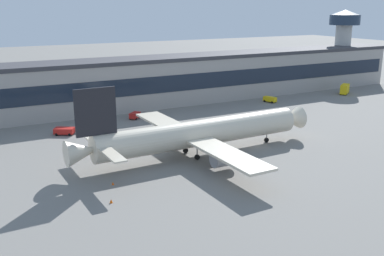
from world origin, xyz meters
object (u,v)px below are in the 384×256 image
at_px(baggage_tug, 135,115).
at_px(traffic_cone_0, 113,183).
at_px(control_tower, 343,38).
at_px(pushback_tractor, 64,131).
at_px(stair_truck, 345,89).
at_px(traffic_cone_1, 111,201).
at_px(follow_me_car, 270,99).
at_px(airliner, 197,134).

relative_size(baggage_tug, traffic_cone_0, 7.30).
relative_size(control_tower, pushback_tractor, 5.46).
distance_m(stair_truck, traffic_cone_0, 110.50).
xyz_separation_m(stair_truck, traffic_cone_0, (-102.41, -41.48, -1.70)).
xyz_separation_m(pushback_tractor, traffic_cone_1, (-2.49, -44.17, -0.72)).
xyz_separation_m(follow_me_car, traffic_cone_1, (-72.29, -50.36, -0.76)).
distance_m(control_tower, traffic_cone_1, 141.37).
distance_m(airliner, traffic_cone_0, 23.12).
relative_size(pushback_tractor, follow_me_car, 1.15).
xyz_separation_m(airliner, control_tower, (98.44, 53.47, 13.82)).
xyz_separation_m(control_tower, traffic_cone_1, (-122.65, -67.86, -18.35)).
bearing_deg(traffic_cone_1, control_tower, 28.96).
bearing_deg(traffic_cone_1, airliner, 30.73).
bearing_deg(traffic_cone_0, pushback_tractor, 90.35).
bearing_deg(control_tower, traffic_cone_1, -151.04).
bearing_deg(follow_me_car, pushback_tractor, -174.93).
xyz_separation_m(baggage_tug, traffic_cone_1, (-24.03, -50.73, -0.75)).
bearing_deg(baggage_tug, stair_truck, -1.46).
distance_m(stair_truck, traffic_cone_1, 115.86).
bearing_deg(baggage_tug, airliner, -89.73).
bearing_deg(pushback_tractor, stair_truck, 2.51).
relative_size(airliner, stair_truck, 9.02).
bearing_deg(pushback_tractor, control_tower, 11.15).
distance_m(control_tower, follow_me_car, 56.14).
height_order(airliner, traffic_cone_0, airliner).
bearing_deg(pushback_tractor, traffic_cone_0, -89.65).
relative_size(airliner, follow_me_car, 11.99).
bearing_deg(traffic_cone_0, control_tower, 26.84).
xyz_separation_m(stair_truck, follow_me_car, (-32.84, 1.70, -0.89)).
relative_size(airliner, baggage_tug, 14.16).
distance_m(airliner, control_tower, 112.88).
height_order(traffic_cone_0, traffic_cone_1, traffic_cone_1).
xyz_separation_m(airliner, traffic_cone_0, (-21.49, -7.21, -4.59)).
bearing_deg(airliner, control_tower, 28.51).
distance_m(airliner, follow_me_car, 60.17).
relative_size(airliner, traffic_cone_1, 85.93).
height_order(pushback_tractor, traffic_cone_0, pushback_tractor).
relative_size(control_tower, stair_truck, 4.71).
height_order(airliner, stair_truck, airliner).
xyz_separation_m(pushback_tractor, follow_me_car, (69.80, 6.19, 0.04)).
height_order(stair_truck, traffic_cone_1, stair_truck).
bearing_deg(traffic_cone_1, baggage_tug, 64.65).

